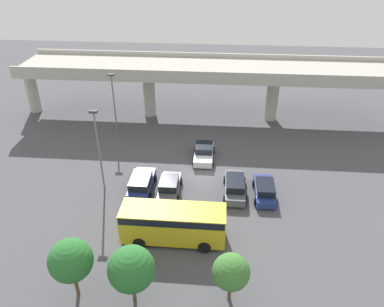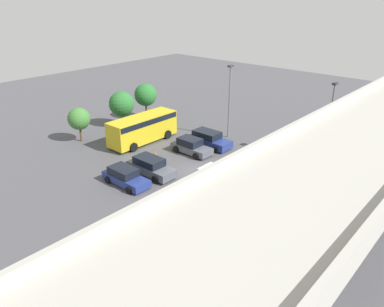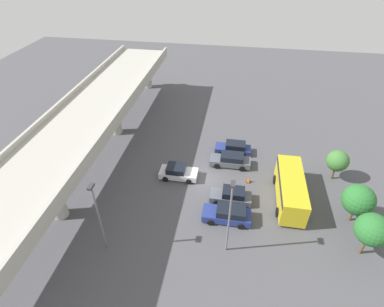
# 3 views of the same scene
# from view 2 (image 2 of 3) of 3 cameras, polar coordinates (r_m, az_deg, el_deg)

# --- Properties ---
(ground_plane) EXTENTS (99.72, 99.72, 0.00)m
(ground_plane) POSITION_cam_2_polar(r_m,az_deg,el_deg) (34.04, 0.53, -2.81)
(ground_plane) COLOR #4C4C51
(highway_overpass) EXTENTS (48.01, 7.68, 7.31)m
(highway_overpass) POSITION_cam_2_polar(r_m,az_deg,el_deg) (25.68, 24.00, 0.41)
(highway_overpass) COLOR #ADAAA0
(highway_overpass) RESTS_ON ground_plane
(parked_car_0) EXTENTS (2.15, 4.69, 1.62)m
(parked_car_0) POSITION_cam_2_polar(r_m,az_deg,el_deg) (39.41, 2.60, 2.19)
(parked_car_0) COLOR navy
(parked_car_0) RESTS_ON ground_plane
(parked_car_1) EXTENTS (2.01, 4.31, 1.56)m
(parked_car_1) POSITION_cam_2_polar(r_m,az_deg,el_deg) (37.68, -0.14, 1.11)
(parked_car_1) COLOR #515660
(parked_car_1) RESTS_ON ground_plane
(parked_car_2) EXTENTS (2.18, 4.33, 1.55)m
(parked_car_2) POSITION_cam_2_polar(r_m,az_deg,el_deg) (32.10, 4.94, -3.18)
(parked_car_2) COLOR silver
(parked_car_2) RESTS_ON ground_plane
(parked_car_3) EXTENTS (2.05, 4.83, 1.58)m
(parked_car_3) POSITION_cam_2_polar(r_m,az_deg,el_deg) (33.50, -6.35, -1.98)
(parked_car_3) COLOR #515660
(parked_car_3) RESTS_ON ground_plane
(parked_car_4) EXTENTS (1.98, 4.48, 1.47)m
(parked_car_4) POSITION_cam_2_polar(r_m,az_deg,el_deg) (32.15, -10.15, -3.49)
(parked_car_4) COLOR navy
(parked_car_4) RESTS_ON ground_plane
(shuttle_bus) EXTENTS (7.98, 2.79, 2.88)m
(shuttle_bus) POSITION_cam_2_polar(r_m,az_deg,el_deg) (40.53, -7.51, 4.04)
(shuttle_bus) COLOR gold
(shuttle_bus) RESTS_ON ground_plane
(lamp_post_near_aisle) EXTENTS (0.70, 0.35, 8.02)m
(lamp_post_near_aisle) POSITION_cam_2_polar(r_m,az_deg,el_deg) (40.94, 5.73, 8.68)
(lamp_post_near_aisle) COLOR slate
(lamp_post_near_aisle) RESTS_ON ground_plane
(lamp_post_mid_lot) EXTENTS (0.70, 0.35, 7.52)m
(lamp_post_mid_lot) POSITION_cam_2_polar(r_m,az_deg,el_deg) (37.46, 20.34, 5.50)
(lamp_post_mid_lot) COLOR slate
(lamp_post_mid_lot) RESTS_ON ground_plane
(tree_front_left) EXTENTS (2.82, 2.82, 4.56)m
(tree_front_left) POSITION_cam_2_polar(r_m,az_deg,el_deg) (47.84, -7.09, 8.85)
(tree_front_left) COLOR brown
(tree_front_left) RESTS_ON ground_plane
(tree_front_centre) EXTENTS (3.00, 3.00, 4.27)m
(tree_front_centre) POSITION_cam_2_polar(r_m,az_deg,el_deg) (45.61, -10.69, 7.42)
(tree_front_centre) COLOR brown
(tree_front_centre) RESTS_ON ground_plane
(tree_front_far_right) EXTENTS (2.40, 2.40, 3.75)m
(tree_front_far_right) POSITION_cam_2_polar(r_m,az_deg,el_deg) (41.95, -16.85, 5.07)
(tree_front_far_right) COLOR brown
(tree_front_far_right) RESTS_ON ground_plane
(traffic_cone) EXTENTS (0.44, 0.44, 0.70)m
(traffic_cone) POSITION_cam_2_polar(r_m,az_deg,el_deg) (36.87, -5.59, -0.21)
(traffic_cone) COLOR black
(traffic_cone) RESTS_ON ground_plane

